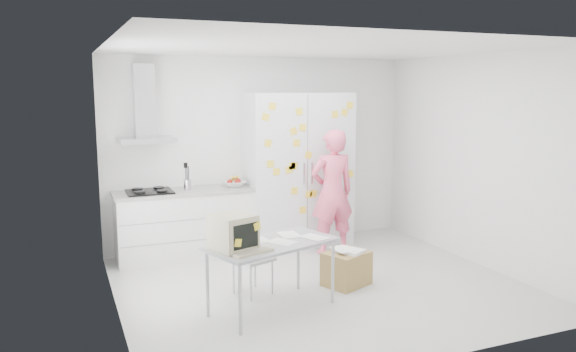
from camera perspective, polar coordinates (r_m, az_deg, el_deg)
name	(u,v)px	position (r m, az deg, el deg)	size (l,w,h in m)	color
floor	(320,286)	(6.66, 3.22, -11.09)	(4.50, 4.00, 0.02)	silver
walls	(295,163)	(6.97, 0.76, 1.37)	(4.52, 4.01, 2.70)	white
ceiling	(322,48)	(6.27, 3.44, 12.87)	(4.50, 4.00, 0.02)	white
counter_run	(185,223)	(7.70, -10.42, -4.69)	(1.84, 0.63, 1.28)	white
range_hood	(145,112)	(7.55, -14.34, 6.32)	(0.70, 0.48, 1.01)	silver
tall_cabinet	(298,170)	(8.05, 1.03, 0.61)	(1.50, 0.68, 2.20)	silver
person	(332,192)	(7.68, 4.51, -1.64)	(0.63, 0.41, 1.72)	#FF6387
desk	(248,238)	(5.59, -4.04, -6.33)	(1.47, 1.05, 1.06)	#92969B
chair	(249,251)	(6.30, -4.00, -7.65)	(0.48, 0.48, 0.84)	beige
cardboard_box	(347,268)	(6.62, 5.97, -9.27)	(0.61, 0.55, 0.43)	#9E8044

